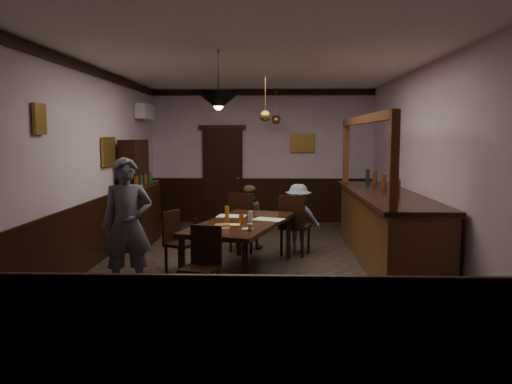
{
  "coord_description": "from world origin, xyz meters",
  "views": [
    {
      "loc": [
        0.22,
        -7.31,
        1.95
      ],
      "look_at": [
        -0.01,
        -0.17,
        1.15
      ],
      "focal_mm": 35.0,
      "sensor_mm": 36.0,
      "label": 1
    }
  ],
  "objects_px": {
    "dining_table": "(241,226)",
    "chair_far_left": "(243,219)",
    "pendant_iron": "(219,101)",
    "person_seated_right": "(298,218)",
    "pendant_brass_mid": "(265,116)",
    "soda_can": "(241,219)",
    "sideboard": "(137,203)",
    "chair_near": "(203,261)",
    "person_standing": "(127,226)",
    "pendant_brass_far": "(276,120)",
    "person_seated_left": "(248,217)",
    "chair_far_right": "(294,222)",
    "coffee_cup": "(250,227)",
    "chair_side": "(177,238)",
    "bar_counter": "(385,225)"
  },
  "relations": [
    {
      "from": "dining_table",
      "to": "chair_far_left",
      "type": "distance_m",
      "value": 1.35
    },
    {
      "from": "dining_table",
      "to": "pendant_iron",
      "type": "distance_m",
      "value": 1.87
    },
    {
      "from": "person_seated_right",
      "to": "pendant_brass_mid",
      "type": "bearing_deg",
      "value": -31.68
    },
    {
      "from": "dining_table",
      "to": "soda_can",
      "type": "relative_size",
      "value": 19.95
    },
    {
      "from": "pendant_iron",
      "to": "sideboard",
      "type": "bearing_deg",
      "value": 123.66
    },
    {
      "from": "chair_near",
      "to": "soda_can",
      "type": "distance_m",
      "value": 1.25
    },
    {
      "from": "chair_near",
      "to": "pendant_brass_mid",
      "type": "height_order",
      "value": "pendant_brass_mid"
    },
    {
      "from": "dining_table",
      "to": "soda_can",
      "type": "height_order",
      "value": "soda_can"
    },
    {
      "from": "person_standing",
      "to": "person_seated_right",
      "type": "height_order",
      "value": "person_standing"
    },
    {
      "from": "pendant_brass_far",
      "to": "person_seated_left",
      "type": "bearing_deg",
      "value": -103.69
    },
    {
      "from": "chair_far_right",
      "to": "dining_table",
      "type": "bearing_deg",
      "value": 74.83
    },
    {
      "from": "pendant_brass_far",
      "to": "person_seated_right",
      "type": "bearing_deg",
      "value": -81.02
    },
    {
      "from": "coffee_cup",
      "to": "sideboard",
      "type": "bearing_deg",
      "value": 146.76
    },
    {
      "from": "sideboard",
      "to": "pendant_iron",
      "type": "height_order",
      "value": "pendant_iron"
    },
    {
      "from": "soda_can",
      "to": "pendant_brass_mid",
      "type": "relative_size",
      "value": 0.15
    },
    {
      "from": "person_seated_left",
      "to": "pendant_iron",
      "type": "bearing_deg",
      "value": 85.58
    },
    {
      "from": "person_standing",
      "to": "chair_far_left",
      "type": "bearing_deg",
      "value": 44.17
    },
    {
      "from": "chair_far_right",
      "to": "coffee_cup",
      "type": "height_order",
      "value": "chair_far_right"
    },
    {
      "from": "person_standing",
      "to": "pendant_brass_mid",
      "type": "relative_size",
      "value": 2.09
    },
    {
      "from": "chair_far_right",
      "to": "coffee_cup",
      "type": "relative_size",
      "value": 12.63
    },
    {
      "from": "coffee_cup",
      "to": "soda_can",
      "type": "relative_size",
      "value": 0.67
    },
    {
      "from": "pendant_brass_mid",
      "to": "pendant_brass_far",
      "type": "relative_size",
      "value": 1.0
    },
    {
      "from": "chair_near",
      "to": "pendant_iron",
      "type": "bearing_deg",
      "value": 91.03
    },
    {
      "from": "chair_side",
      "to": "pendant_brass_mid",
      "type": "relative_size",
      "value": 1.09
    },
    {
      "from": "coffee_cup",
      "to": "sideboard",
      "type": "relative_size",
      "value": 0.04
    },
    {
      "from": "sideboard",
      "to": "pendant_brass_mid",
      "type": "distance_m",
      "value": 2.78
    },
    {
      "from": "pendant_iron",
      "to": "pendant_brass_far",
      "type": "relative_size",
      "value": 0.9
    },
    {
      "from": "sideboard",
      "to": "bar_counter",
      "type": "xyz_separation_m",
      "value": [
        4.2,
        -1.1,
        -0.18
      ]
    },
    {
      "from": "chair_side",
      "to": "coffee_cup",
      "type": "bearing_deg",
      "value": -97.94
    },
    {
      "from": "chair_far_left",
      "to": "pendant_brass_far",
      "type": "relative_size",
      "value": 1.25
    },
    {
      "from": "soda_can",
      "to": "sideboard",
      "type": "xyz_separation_m",
      "value": [
        -2.01,
        2.02,
        -0.05
      ]
    },
    {
      "from": "bar_counter",
      "to": "chair_far_left",
      "type": "bearing_deg",
      "value": 166.53
    },
    {
      "from": "chair_side",
      "to": "coffee_cup",
      "type": "xyz_separation_m",
      "value": [
        1.09,
        -0.74,
        0.32
      ]
    },
    {
      "from": "soda_can",
      "to": "sideboard",
      "type": "bearing_deg",
      "value": 134.82
    },
    {
      "from": "person_standing",
      "to": "coffee_cup",
      "type": "bearing_deg",
      "value": -6.7
    },
    {
      "from": "chair_far_left",
      "to": "pendant_brass_mid",
      "type": "relative_size",
      "value": 1.25
    },
    {
      "from": "sideboard",
      "to": "pendant_brass_mid",
      "type": "height_order",
      "value": "pendant_brass_mid"
    },
    {
      "from": "person_seated_right",
      "to": "person_seated_left",
      "type": "bearing_deg",
      "value": -16.71
    },
    {
      "from": "chair_near",
      "to": "person_standing",
      "type": "height_order",
      "value": "person_standing"
    },
    {
      "from": "person_seated_left",
      "to": "soda_can",
      "type": "xyz_separation_m",
      "value": [
        -0.01,
        -1.74,
        0.25
      ]
    },
    {
      "from": "chair_far_right",
      "to": "soda_can",
      "type": "height_order",
      "value": "chair_far_right"
    },
    {
      "from": "chair_far_left",
      "to": "soda_can",
      "type": "xyz_separation_m",
      "value": [
        0.07,
        -1.47,
        0.25
      ]
    },
    {
      "from": "chair_side",
      "to": "soda_can",
      "type": "bearing_deg",
      "value": -76.21
    },
    {
      "from": "coffee_cup",
      "to": "dining_table",
      "type": "bearing_deg",
      "value": 119.59
    },
    {
      "from": "bar_counter",
      "to": "chair_side",
      "type": "bearing_deg",
      "value": -167.18
    },
    {
      "from": "chair_near",
      "to": "coffee_cup",
      "type": "height_order",
      "value": "chair_near"
    },
    {
      "from": "dining_table",
      "to": "coffee_cup",
      "type": "bearing_deg",
      "value": -77.03
    },
    {
      "from": "person_seated_left",
      "to": "person_standing",
      "type": "bearing_deg",
      "value": 62.65
    },
    {
      "from": "chair_near",
      "to": "pendant_iron",
      "type": "height_order",
      "value": "pendant_iron"
    },
    {
      "from": "chair_far_left",
      "to": "person_seated_left",
      "type": "relative_size",
      "value": 0.91
    }
  ]
}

